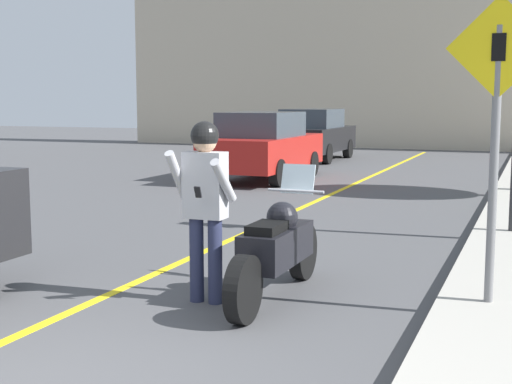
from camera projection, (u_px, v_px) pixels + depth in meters
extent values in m
cube|color=yellow|center=(239.00, 236.00, 10.43)|extent=(0.12, 36.00, 0.01)
cube|color=beige|center=(451.00, 26.00, 28.01)|extent=(28.00, 1.20, 9.68)
cylinder|color=black|center=(243.00, 289.00, 6.31)|extent=(0.14, 0.62, 0.62)
cylinder|color=black|center=(303.00, 251.00, 7.89)|extent=(0.14, 0.62, 0.62)
cube|color=black|center=(277.00, 246.00, 7.07)|extent=(0.40, 1.18, 0.36)
sphere|color=black|center=(282.00, 217.00, 7.19)|extent=(0.32, 0.32, 0.32)
cube|color=black|center=(267.00, 228.00, 6.80)|extent=(0.28, 0.48, 0.10)
cylinder|color=silver|center=(296.00, 191.00, 7.55)|extent=(0.62, 0.03, 0.03)
cube|color=silver|center=(298.00, 179.00, 7.61)|extent=(0.36, 0.12, 0.31)
cylinder|color=#282D4C|center=(197.00, 260.00, 7.00)|extent=(0.14, 0.14, 0.84)
cylinder|color=#282D4C|center=(215.00, 261.00, 6.93)|extent=(0.14, 0.14, 0.84)
cube|color=#B7B7BC|center=(205.00, 185.00, 6.87)|extent=(0.40, 0.22, 0.64)
cylinder|color=#B7B7BC|center=(177.00, 175.00, 6.85)|extent=(0.09, 0.39, 0.50)
cylinder|color=#B7B7BC|center=(224.00, 181.00, 6.66)|extent=(0.09, 0.45, 0.45)
sphere|color=tan|center=(205.00, 141.00, 6.81)|extent=(0.23, 0.23, 0.23)
sphere|color=black|center=(205.00, 135.00, 6.81)|extent=(0.27, 0.27, 0.27)
cube|color=black|center=(198.00, 192.00, 6.59)|extent=(0.06, 0.05, 0.11)
cylinder|color=slate|center=(494.00, 167.00, 6.36)|extent=(0.08, 0.08, 2.48)
cube|color=yellow|center=(499.00, 47.00, 6.21)|extent=(0.91, 0.02, 0.91)
cube|color=black|center=(499.00, 47.00, 6.19)|extent=(0.12, 0.01, 0.24)
cylinder|color=black|center=(253.00, 162.00, 19.25)|extent=(0.22, 0.64, 0.64)
cylinder|color=black|center=(311.00, 164.00, 18.64)|extent=(0.22, 0.64, 0.64)
cylinder|color=black|center=(212.00, 170.00, 16.85)|extent=(0.22, 0.64, 0.64)
cylinder|color=black|center=(277.00, 173.00, 16.24)|extent=(0.22, 0.64, 0.64)
cube|color=#B21E19|center=(264.00, 152.00, 17.70)|extent=(1.80, 4.20, 0.76)
cube|color=#38424C|center=(262.00, 124.00, 17.45)|extent=(1.58, 2.18, 0.60)
cylinder|color=black|center=(302.00, 147.00, 24.99)|extent=(0.22, 0.64, 0.64)
cylinder|color=black|center=(348.00, 149.00, 24.39)|extent=(0.22, 0.64, 0.64)
cylinder|color=black|center=(276.00, 152.00, 22.59)|extent=(0.22, 0.64, 0.64)
cylinder|color=black|center=(327.00, 154.00, 21.99)|extent=(0.22, 0.64, 0.64)
cube|color=black|center=(314.00, 139.00, 23.44)|extent=(1.80, 4.20, 0.76)
cube|color=#38424C|center=(312.00, 118.00, 23.20)|extent=(1.58, 2.18, 0.60)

